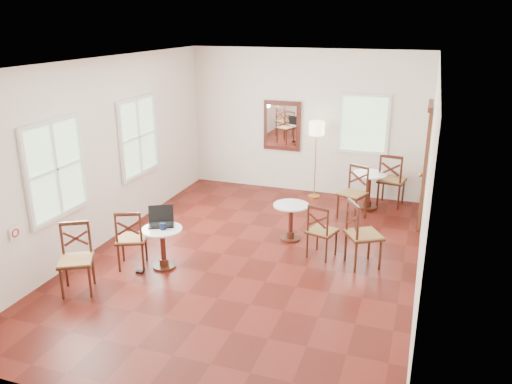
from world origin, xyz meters
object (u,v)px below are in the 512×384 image
at_px(chair_near_b, 76,259).
at_px(water_glass, 161,226).
at_px(cafe_table_near, 163,243).
at_px(cafe_table_back, 369,187).
at_px(laptop, 161,220).
at_px(cafe_table_mid, 291,218).
at_px(power_adapter, 140,272).
at_px(navy_mug, 163,226).
at_px(chair_near_a, 131,238).
at_px(chair_back_b, 353,193).
at_px(floor_lamp, 316,134).
at_px(chair_back_a, 391,180).
at_px(chair_mid_a, 321,231).
at_px(chair_mid_b, 362,234).
at_px(mouse, 165,224).

distance_m(chair_near_b, water_glass, 1.26).
distance_m(cafe_table_near, cafe_table_back, 4.40).
bearing_deg(laptop, water_glass, -89.91).
distance_m(cafe_table_near, cafe_table_mid, 2.22).
bearing_deg(power_adapter, navy_mug, 43.42).
xyz_separation_m(chair_near_a, chair_back_b, (2.82, 3.07, 0.03)).
relative_size(cafe_table_near, floor_lamp, 0.39).
relative_size(chair_back_b, power_adapter, 9.82).
relative_size(chair_near_b, laptop, 2.04).
xyz_separation_m(floor_lamp, power_adapter, (-1.69, -4.15, -1.34)).
xyz_separation_m(floor_lamp, laptop, (-1.53, -3.70, -0.66)).
bearing_deg(cafe_table_near, chair_near_b, -127.80).
distance_m(floor_lamp, water_glass, 4.18).
distance_m(cafe_table_near, chair_back_a, 4.86).
height_order(cafe_table_mid, water_glass, water_glass).
bearing_deg(cafe_table_back, chair_mid_a, -99.74).
xyz_separation_m(floor_lamp, navy_mug, (-1.40, -3.88, -0.68)).
xyz_separation_m(chair_back_a, navy_mug, (-2.95, -3.86, 0.15)).
bearing_deg(chair_mid_b, cafe_table_near, 78.59).
height_order(floor_lamp, laptop, floor_lamp).
height_order(chair_near_b, water_glass, chair_near_b).
bearing_deg(floor_lamp, chair_back_b, -44.66).
bearing_deg(chair_back_b, mouse, -108.28).
bearing_deg(chair_near_a, water_glass, 172.44).
bearing_deg(chair_near_b, cafe_table_back, 24.32).
bearing_deg(navy_mug, cafe_table_mid, 47.42).
bearing_deg(floor_lamp, power_adapter, -112.15).
height_order(cafe_table_back, chair_near_a, chair_near_a).
height_order(chair_near_b, chair_back_a, chair_back_a).
bearing_deg(water_glass, mouse, 91.87).
xyz_separation_m(cafe_table_back, navy_mug, (-2.54, -3.58, 0.24)).
xyz_separation_m(cafe_table_near, navy_mug, (0.04, -0.02, 0.29)).
height_order(chair_near_a, laptop, chair_near_a).
height_order(chair_back_b, mouse, chair_back_b).
bearing_deg(chair_back_b, cafe_table_back, 93.89).
bearing_deg(chair_mid_b, chair_mid_a, 49.56).
relative_size(chair_back_b, floor_lamp, 0.62).
bearing_deg(mouse, chair_back_b, 74.07).
bearing_deg(chair_near_a, chair_near_b, 46.22).
distance_m(chair_mid_a, chair_back_b, 1.83).
bearing_deg(chair_mid_a, cafe_table_mid, -22.05).
bearing_deg(cafe_table_near, chair_back_a, 52.11).
distance_m(chair_near_a, chair_mid_a, 2.90).
height_order(chair_near_a, water_glass, chair_near_a).
relative_size(cafe_table_back, floor_lamp, 0.45).
bearing_deg(chair_mid_a, chair_near_a, 41.64).
bearing_deg(mouse, water_glass, -63.68).
height_order(chair_back_a, water_glass, chair_back_a).
height_order(cafe_table_back, laptop, laptop).
height_order(chair_near_a, mouse, chair_near_a).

